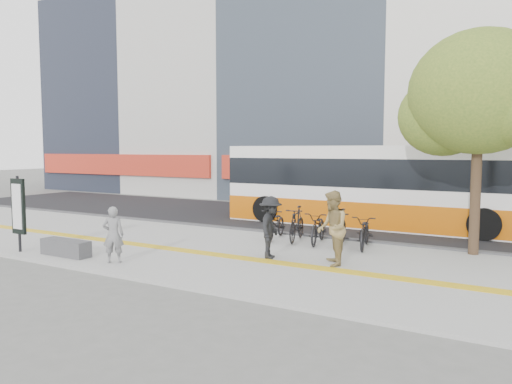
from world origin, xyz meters
The scene contains 13 objects.
ground centered at (0.00, 0.00, 0.00)m, with size 120.00×120.00×0.00m, color #5E5E5A.
sidewalk centered at (0.00, 1.50, 0.04)m, with size 40.00×7.00×0.08m, color gray.
tactile_strip centered at (0.00, 1.00, 0.09)m, with size 40.00×0.45×0.01m, color yellow.
street centered at (0.00, 9.00, 0.03)m, with size 40.00×8.00×0.06m, color black.
curb centered at (0.00, 5.00, 0.07)m, with size 40.00×0.25×0.14m, color #3C3C3E.
bench centered at (-2.60, -1.20, 0.30)m, with size 1.60×0.45×0.45m, color #3C3C3E.
signboard centered at (-4.20, -1.51, 1.37)m, with size 0.55×0.10×2.20m.
street_tree centered at (7.18, 4.82, 4.51)m, with size 4.40×3.80×6.31m.
bus centered at (3.16, 8.50, 1.52)m, with size 11.68×2.77×3.11m.
bicycle_row centered at (2.78, 4.00, 0.60)m, with size 4.06×2.01×1.12m.
seated_woman centered at (-0.80, -1.15, 0.82)m, with size 0.54×0.36×1.48m, color black.
pedestrian_tan centered at (4.22, 1.45, 1.04)m, with size 0.93×0.72×1.91m, color olive.
pedestrian_dark centered at (2.48, 1.39, 0.93)m, with size 1.09×0.63×1.69m, color black.
Camera 1 is at (8.69, -10.13, 3.03)m, focal length 34.28 mm.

